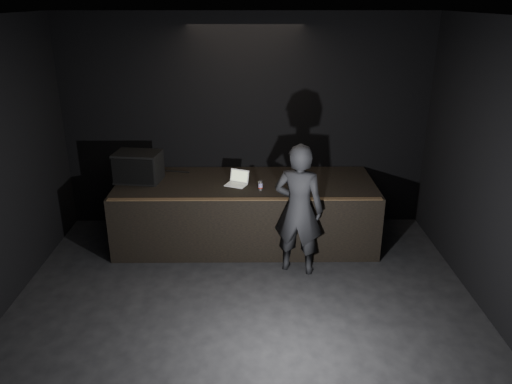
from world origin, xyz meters
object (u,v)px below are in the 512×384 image
at_px(stage_riser, 246,212).
at_px(stage_monitor, 138,167).
at_px(laptop, 238,181).
at_px(beer_can, 260,186).
at_px(person, 299,209).

xyz_separation_m(stage_riser, stage_monitor, (-1.67, 0.09, 0.73)).
xyz_separation_m(laptop, beer_can, (0.35, -0.26, 0.02)).
distance_m(stage_riser, laptop, 0.57).
distance_m(stage_monitor, person, 2.64).
bearing_deg(beer_can, stage_riser, 122.78).
relative_size(stage_riser, stage_monitor, 5.36).
bearing_deg(laptop, stage_riser, 59.19).
height_order(stage_riser, person, person).
bearing_deg(beer_can, stage_monitor, 167.03).
bearing_deg(person, beer_can, -31.60).
bearing_deg(laptop, stage_monitor, -162.40).
relative_size(laptop, beer_can, 2.58).
relative_size(stage_monitor, person, 0.39).
bearing_deg(person, laptop, -27.35).
distance_m(beer_can, person, 0.80).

